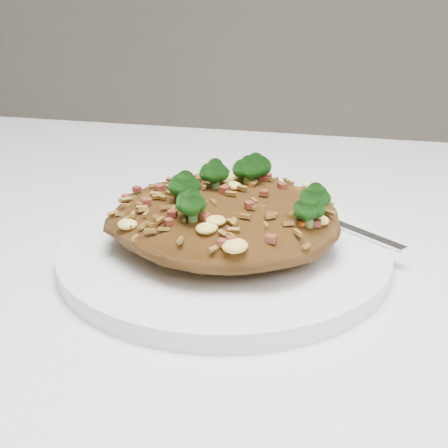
{
  "coord_description": "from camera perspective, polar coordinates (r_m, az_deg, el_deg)",
  "views": [
    {
      "loc": [
        0.2,
        -0.36,
        0.96
      ],
      "look_at": [
        0.11,
        0.04,
        0.78
      ],
      "focal_mm": 50.0,
      "sensor_mm": 36.0,
      "label": 1
    }
  ],
  "objects": [
    {
      "name": "dining_table",
      "position": [
        0.51,
        -13.13,
        -12.97
      ],
      "size": [
        1.2,
        0.8,
        0.75
      ],
      "color": "silver",
      "rests_on": "ground"
    },
    {
      "name": "fried_rice",
      "position": [
        0.44,
        0.1,
        1.43
      ],
      "size": [
        0.17,
        0.15,
        0.06
      ],
      "color": "brown",
      "rests_on": "plate"
    },
    {
      "name": "plate",
      "position": [
        0.46,
        0.0,
        -2.53
      ],
      "size": [
        0.24,
        0.24,
        0.01
      ],
      "primitive_type": "cylinder",
      "color": "white",
      "rests_on": "dining_table"
    },
    {
      "name": "fork",
      "position": [
        0.5,
        9.26,
        0.45
      ],
      "size": [
        0.14,
        0.11,
        0.0
      ],
      "rotation": [
        0.0,
        0.0,
        -0.64
      ],
      "color": "silver",
      "rests_on": "plate"
    }
  ]
}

